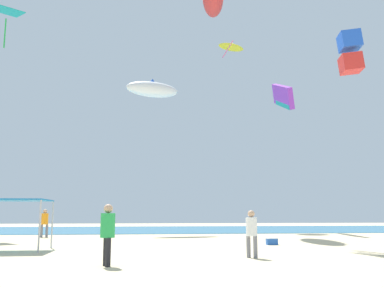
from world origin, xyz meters
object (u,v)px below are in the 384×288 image
Objects in this scene: person_leftmost at (108,229)px; person_central at (45,221)px; person_rightmost at (252,230)px; kite_inflatable_white at (152,89)px; kite_parafoil_purple at (283,96)px; kite_box_blue at (350,52)px; cooler_box at (272,241)px; kite_diamond_teal at (6,13)px; kite_delta_yellow at (231,45)px; canopy_tent at (17,202)px.

person_central is (-5.52, 17.16, 0.01)m from person_leftmost.
person_rightmost is 24.54m from kite_inflatable_white.
kite_inflatable_white is at bearing -79.79° from kite_parafoil_purple.
kite_box_blue is at bearing 5.52° from kite_parafoil_purple.
kite_box_blue is (19.98, -5.65, 10.91)m from person_central.
person_central is 0.38× the size of kite_inflatable_white.
kite_diamond_teal is (-18.06, 12.57, 17.75)m from cooler_box.
kite_diamond_teal is (-24.71, 9.37, 5.90)m from kite_box_blue.
kite_box_blue reaches higher than person_central.
person_rightmost is 0.26× the size of kite_parafoil_purple.
kite_delta_yellow is at bearing -141.37° from kite_parafoil_purple.
person_leftmost is 0.50× the size of kite_delta_yellow.
person_leftmost is at bearing -41.17° from kite_box_blue.
person_central is (-1.09, 10.96, -0.98)m from canopy_tent.
kite_diamond_teal is at bearing -169.62° from person_leftmost.
person_central reaches higher than cooler_box.
kite_delta_yellow is 9.78m from kite_parafoil_purple.
kite_box_blue is at bearing -84.15° from person_rightmost.
kite_parafoil_purple is (3.70, -5.51, -7.18)m from kite_delta_yellow.
person_rightmost reaches higher than cooler_box.
person_central is 27.85m from kite_delta_yellow.
cooler_box is at bearing 111.90° from kite_diamond_teal.
cooler_box is at bearing 97.08° from kite_inflatable_white.
canopy_tent is 1.41× the size of person_central.
kite_diamond_teal is (-12.12, -2.46, 5.37)m from kite_inflatable_white.
canopy_tent is at bearing -40.88° from kite_parafoil_purple.
kite_delta_yellow reaches higher than person_central.
kite_delta_yellow reaches higher than person_leftmost.
kite_inflatable_white is 13.18m from kite_delta_yellow.
kite_inflatable_white reaches higher than person_leftmost.
kite_diamond_teal is (-24.53, -3.65, 5.27)m from kite_parafoil_purple.
canopy_tent is at bearing 25.96° from person_rightmost.
kite_delta_yellow is at bearing 170.47° from kite_diamond_teal.
canopy_tent is 21.04m from kite_inflatable_white.
kite_parafoil_purple reaches higher than canopy_tent.
kite_box_blue is at bearing 122.32° from kite_inflatable_white.
person_leftmost is 0.55× the size of kite_diamond_teal.
canopy_tent is 33.29m from kite_delta_yellow.
person_central reaches higher than person_leftmost.
person_leftmost is 3.32× the size of cooler_box.
cooler_box is 0.17× the size of kite_diamond_teal.
kite_box_blue is at bearing 25.76° from cooler_box.
person_leftmost is 11.44m from cooler_box.
person_rightmost is at bearing 95.71° from kite_diamond_teal.
person_central is at bearing 160.07° from kite_delta_yellow.
kite_box_blue is at bearing 125.99° from kite_diamond_teal.
cooler_box is (12.25, 2.10, -1.92)m from canopy_tent.
person_leftmost is 36.94m from kite_delta_yellow.
kite_delta_yellow reaches higher than cooler_box.
person_rightmost is 0.50× the size of kite_diamond_teal.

